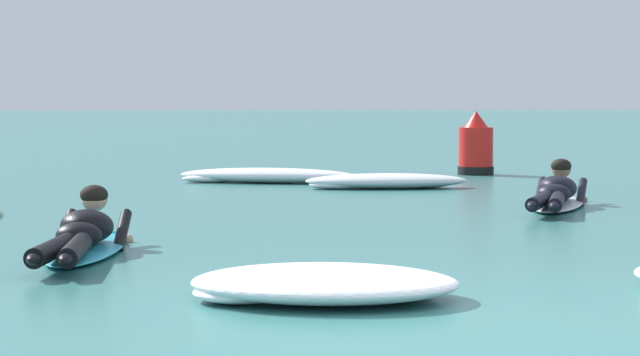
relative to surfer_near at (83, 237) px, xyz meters
The scene contains 7 objects.
ground_plane 7.16m from the surfer_near, 70.84° to the left, with size 120.00×120.00×0.00m, color #387A75.
surfer_near is the anchor object (origin of this frame).
surfer_far 5.75m from the surfer_near, 40.95° to the left, with size 1.13×2.51×0.53m.
whitewater_mid_right 7.12m from the surfer_near, 66.98° to the left, with size 2.06×0.75×0.19m.
whitewater_back 2.74m from the surfer_near, 50.45° to the right, with size 1.72×1.31×0.20m.
whitewater_far_band 7.69m from the surfer_near, 80.37° to the left, with size 2.45×1.06×0.20m.
channel_marker_buoy 10.13m from the surfer_near, 64.93° to the left, with size 0.53×0.53×0.93m.
Camera 1 is at (-0.85, -6.53, 1.24)m, focal length 73.58 mm.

